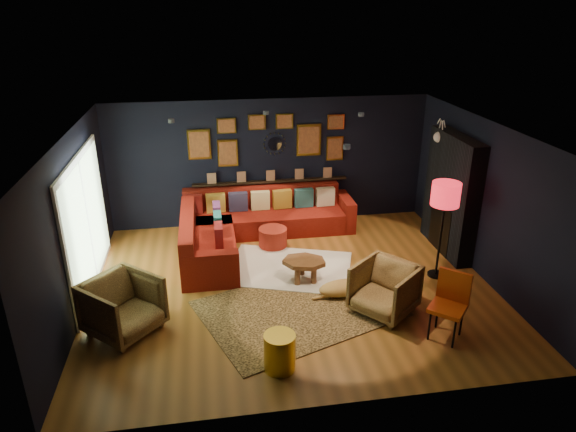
{
  "coord_description": "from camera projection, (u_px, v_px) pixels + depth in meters",
  "views": [
    {
      "loc": [
        -1.24,
        -7.28,
        4.37
      ],
      "look_at": [
        -0.02,
        0.3,
        1.13
      ],
      "focal_mm": 32.0,
      "sensor_mm": 36.0,
      "label": 1
    }
  ],
  "objects": [
    {
      "name": "floor_lamp",
      "position": [
        445.0,
        198.0,
        8.27
      ],
      "size": [
        0.46,
        0.46,
        1.69
      ],
      "color": "black",
      "rests_on": "ground"
    },
    {
      "name": "sunburst_mirror",
      "position": [
        275.0,
        144.0,
        10.33
      ],
      "size": [
        0.47,
        0.16,
        0.47
      ],
      "color": "silver",
      "rests_on": "room_walls"
    },
    {
      "name": "sectional",
      "position": [
        245.0,
        227.0,
        9.93
      ],
      "size": [
        3.41,
        2.69,
        0.86
      ],
      "color": "maroon",
      "rests_on": "ground"
    },
    {
      "name": "pouf",
      "position": [
        273.0,
        237.0,
        9.77
      ],
      "size": [
        0.54,
        0.54,
        0.35
      ],
      "primitive_type": "cylinder",
      "color": "maroon",
      "rests_on": "shag_rug"
    },
    {
      "name": "floor",
      "position": [
        292.0,
        286.0,
        8.5
      ],
      "size": [
        6.5,
        6.5,
        0.0
      ],
      "primitive_type": "plane",
      "color": "#925923",
      "rests_on": "ground"
    },
    {
      "name": "gallery_wall",
      "position": [
        269.0,
        139.0,
        10.27
      ],
      "size": [
        3.15,
        0.04,
        1.02
      ],
      "color": "gold",
      "rests_on": "room_walls"
    },
    {
      "name": "fireplace",
      "position": [
        450.0,
        199.0,
        9.38
      ],
      "size": [
        0.31,
        1.6,
        2.2
      ],
      "color": "black",
      "rests_on": "ground"
    },
    {
      "name": "orange_chair",
      "position": [
        450.0,
        300.0,
        7.05
      ],
      "size": [
        0.64,
        0.64,
        0.96
      ],
      "rotation": [
        0.0,
        0.0,
        -0.74
      ],
      "color": "black",
      "rests_on": "ground"
    },
    {
      "name": "shag_rug",
      "position": [
        289.0,
        268.0,
        9.03
      ],
      "size": [
        2.5,
        2.13,
        0.03
      ],
      "primitive_type": "cube",
      "rotation": [
        0.0,
        0.0,
        -0.32
      ],
      "color": "silver",
      "rests_on": "ground"
    },
    {
      "name": "armchair_left",
      "position": [
        123.0,
        304.0,
        7.16
      ],
      "size": [
        1.21,
        1.22,
        0.92
      ],
      "primitive_type": "imported",
      "rotation": [
        0.0,
        0.0,
        0.83
      ],
      "color": "tan",
      "rests_on": "ground"
    },
    {
      "name": "gold_stool",
      "position": [
        280.0,
        352.0,
        6.5
      ],
      "size": [
        0.41,
        0.41,
        0.51
      ],
      "primitive_type": "cylinder",
      "color": "gold",
      "rests_on": "ground"
    },
    {
      "name": "leopard_rug",
      "position": [
        299.0,
        308.0,
        7.86
      ],
      "size": [
        3.36,
        2.89,
        0.02
      ],
      "primitive_type": "cube",
      "rotation": [
        0.0,
        0.0,
        0.36
      ],
      "color": "#B3854B",
      "rests_on": "ground"
    },
    {
      "name": "ledge",
      "position": [
        271.0,
        181.0,
        10.58
      ],
      "size": [
        3.2,
        0.12,
        0.04
      ],
      "primitive_type": "cube",
      "color": "black",
      "rests_on": "room_walls"
    },
    {
      "name": "room_walls",
      "position": [
        292.0,
        196.0,
        7.88
      ],
      "size": [
        6.5,
        6.5,
        6.5
      ],
      "color": "black",
      "rests_on": "ground"
    },
    {
      "name": "coffee_table",
      "position": [
        304.0,
        264.0,
        8.52
      ],
      "size": [
        0.86,
        0.73,
        0.37
      ],
      "rotation": [
        0.0,
        0.0,
        -0.27
      ],
      "color": "brown",
      "rests_on": "shag_rug"
    },
    {
      "name": "ceiling_spots",
      "position": [
        284.0,
        122.0,
        8.24
      ],
      "size": [
        3.3,
        2.5,
        0.06
      ],
      "color": "black",
      "rests_on": "room_walls"
    },
    {
      "name": "deer_head",
      "position": [
        448.0,
        137.0,
        9.44
      ],
      "size": [
        0.5,
        0.28,
        0.45
      ],
      "color": "white",
      "rests_on": "fireplace"
    },
    {
      "name": "dog",
      "position": [
        344.0,
        285.0,
        8.14
      ],
      "size": [
        1.17,
        0.64,
        0.36
      ],
      "primitive_type": null,
      "rotation": [
        0.0,
        0.0,
        0.08
      ],
      "color": "tan",
      "rests_on": "leopard_rug"
    },
    {
      "name": "sliding_door",
      "position": [
        87.0,
        223.0,
        8.15
      ],
      "size": [
        0.06,
        2.8,
        2.2
      ],
      "color": "white",
      "rests_on": "ground"
    },
    {
      "name": "armchair_right",
      "position": [
        385.0,
        287.0,
        7.65
      ],
      "size": [
        1.13,
        1.14,
        0.85
      ],
      "primitive_type": "imported",
      "rotation": [
        0.0,
        0.0,
        -0.87
      ],
      "color": "tan",
      "rests_on": "ground"
    }
  ]
}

